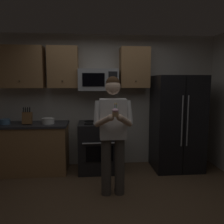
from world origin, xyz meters
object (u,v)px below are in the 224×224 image
(bowl_large_white, at_px, (48,121))
(oven_range, at_px, (99,146))
(bowl_small_colored, at_px, (5,121))
(person, at_px, (113,129))
(microwave, at_px, (98,80))
(refrigerator, at_px, (177,123))
(knife_block, at_px, (27,118))
(cupcake, at_px, (115,112))

(bowl_large_white, bearing_deg, oven_range, 1.21)
(bowl_small_colored, xyz_separation_m, person, (1.88, -1.00, 0.03))
(oven_range, distance_m, person, 1.14)
(microwave, bearing_deg, bowl_small_colored, -176.40)
(refrigerator, bearing_deg, microwave, 173.97)
(oven_range, xyz_separation_m, refrigerator, (1.50, -0.04, 0.44))
(person, bearing_deg, refrigerator, 35.75)
(oven_range, distance_m, microwave, 1.26)
(oven_range, distance_m, refrigerator, 1.56)
(oven_range, bearing_deg, refrigerator, -1.50)
(microwave, height_order, knife_block, microwave)
(knife_block, relative_size, cupcake, 1.84)
(bowl_large_white, bearing_deg, person, -41.31)
(oven_range, height_order, bowl_large_white, bowl_large_white)
(oven_range, bearing_deg, bowl_large_white, -178.79)
(bowl_small_colored, height_order, cupcake, cupcake)
(person, distance_m, cupcake, 0.44)
(refrigerator, bearing_deg, knife_block, 179.80)
(cupcake, bearing_deg, knife_block, 138.74)
(microwave, bearing_deg, person, -80.93)
(knife_block, xyz_separation_m, cupcake, (1.47, -1.29, 0.26))
(person, bearing_deg, bowl_small_colored, 151.97)
(microwave, xyz_separation_m, person, (0.18, -1.11, -0.72))
(bowl_large_white, relative_size, bowl_small_colored, 1.15)
(bowl_large_white, distance_m, person, 1.47)
(oven_range, bearing_deg, knife_block, -178.70)
(bowl_large_white, height_order, bowl_small_colored, bowl_large_white)
(knife_block, distance_m, cupcake, 1.97)
(person, bearing_deg, cupcake, -90.00)
(bowl_large_white, xyz_separation_m, bowl_small_colored, (-0.78, 0.03, -0.01))
(refrigerator, relative_size, knife_block, 5.63)
(oven_range, relative_size, microwave, 1.26)
(bowl_small_colored, xyz_separation_m, cupcake, (1.88, -1.33, 0.32))
(knife_block, height_order, bowl_large_white, knife_block)
(microwave, xyz_separation_m, refrigerator, (1.50, -0.16, -0.82))
(microwave, height_order, refrigerator, microwave)
(refrigerator, bearing_deg, bowl_small_colored, 179.08)
(refrigerator, relative_size, cupcake, 10.35)
(bowl_large_white, height_order, cupcake, cupcake)
(refrigerator, xyz_separation_m, cupcake, (-1.32, -1.28, 0.39))
(knife_block, xyz_separation_m, bowl_large_white, (0.37, 0.01, -0.06))
(bowl_large_white, bearing_deg, cupcake, -49.63)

